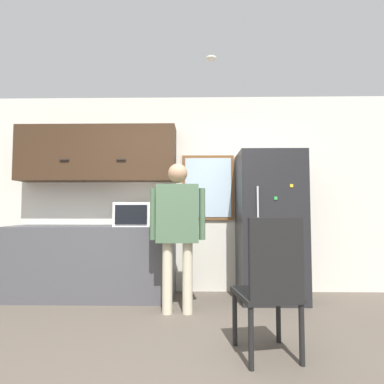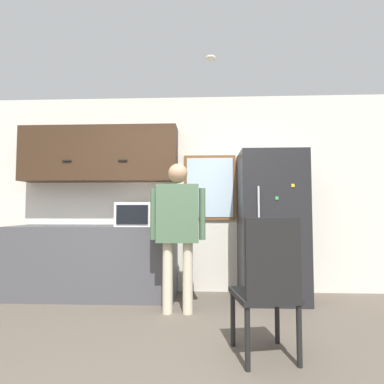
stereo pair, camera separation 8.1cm
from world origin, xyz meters
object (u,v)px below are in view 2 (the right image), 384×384
Objects in this scene: microwave at (140,214)px; chair at (268,283)px; refrigerator at (271,225)px; person at (178,221)px.

microwave is 0.52× the size of chair.
person is at bearing -155.17° from refrigerator.
refrigerator is 1.73× the size of chair.
microwave is 1.66m from refrigerator.
microwave is at bearing -179.14° from refrigerator.
person is 1.25m from refrigerator.
microwave is 0.73m from person.
refrigerator is at bearing 23.76° from person.
person is at bearing -43.28° from microwave.
chair is (0.76, -0.99, -0.42)m from person.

